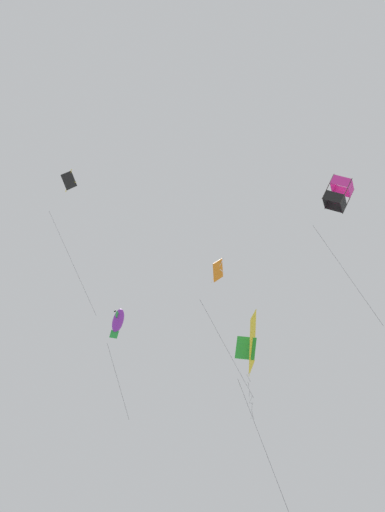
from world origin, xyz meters
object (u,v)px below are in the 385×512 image
kite_diamond_upper_right (69,183)px  kite_diamond_highest (218,272)px  kite_delta_low_drifter (251,343)px  kite_fish_mid_left (118,321)px  kite_box_near_left (338,194)px

kite_diamond_upper_right → kite_diamond_highest: size_ratio=1.22×
kite_delta_low_drifter → kite_fish_mid_left: bearing=52.4°
kite_box_near_left → kite_delta_low_drifter: 10.96m
kite_diamond_upper_right → kite_diamond_highest: bearing=-76.4°
kite_diamond_upper_right → kite_delta_low_drifter: bearing=-96.2°
kite_diamond_highest → kite_fish_mid_left: size_ratio=1.26×
kite_diamond_upper_right → kite_diamond_highest: 11.84m
kite_box_near_left → kite_delta_low_drifter: (0.09, 5.77, -9.32)m
kite_fish_mid_left → kite_box_near_left: bearing=-99.8°
kite_diamond_highest → kite_fish_mid_left: bearing=78.2°
kite_diamond_highest → kite_diamond_upper_right: bearing=80.4°
kite_delta_low_drifter → kite_box_near_left: bearing=-57.6°
kite_diamond_upper_right → kite_delta_low_drifter: size_ratio=1.06×
kite_delta_low_drifter → kite_diamond_highest: (4.62, -1.07, 5.80)m
kite_box_near_left → kite_fish_mid_left: size_ratio=1.37×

